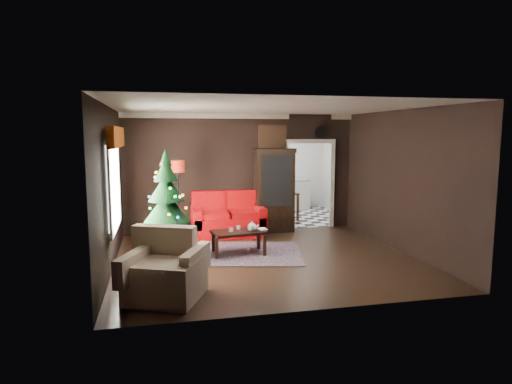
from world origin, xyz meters
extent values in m
plane|color=black|center=(0.00, 0.00, 0.00)|extent=(5.50, 5.50, 0.00)
plane|color=white|center=(0.00, 0.00, 2.80)|extent=(5.50, 5.50, 0.00)
plane|color=black|center=(0.00, 2.50, 1.40)|extent=(5.50, 0.00, 5.50)
plane|color=black|center=(0.00, -2.50, 1.40)|extent=(5.50, 0.00, 5.50)
plane|color=black|center=(-2.75, 0.00, 1.40)|extent=(0.00, 5.50, 5.50)
plane|color=black|center=(2.75, 0.00, 1.40)|extent=(0.00, 5.50, 5.50)
cube|color=white|center=(-2.71, 0.20, 1.45)|extent=(0.05, 1.60, 1.40)
cube|color=#843609|center=(-2.63, 0.20, 2.27)|extent=(0.12, 2.10, 0.35)
plane|color=white|center=(1.70, 4.00, 0.00)|extent=(3.00, 3.00, 0.00)
cube|color=white|center=(1.70, 5.45, 1.70)|extent=(0.70, 0.06, 0.70)
cube|color=#533B4C|center=(-0.44, 0.49, 0.01)|extent=(2.78, 2.27, 0.01)
cylinder|color=white|center=(-0.42, 0.61, 0.50)|extent=(0.08, 0.08, 0.07)
cylinder|color=white|center=(-0.60, 0.43, 0.50)|extent=(0.08, 0.08, 0.07)
imported|color=#846B4E|center=(-0.05, 0.45, 0.57)|extent=(0.17, 0.04, 0.22)
cylinder|color=silver|center=(1.95, 2.45, 2.38)|extent=(0.32, 0.32, 0.06)
cube|color=#C18045|center=(0.75, 2.46, 2.25)|extent=(0.62, 0.05, 0.52)
cube|color=silver|center=(1.70, 5.20, 0.45)|extent=(1.80, 0.60, 0.90)
camera|label=1|loc=(-1.95, -7.81, 2.32)|focal=30.98mm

